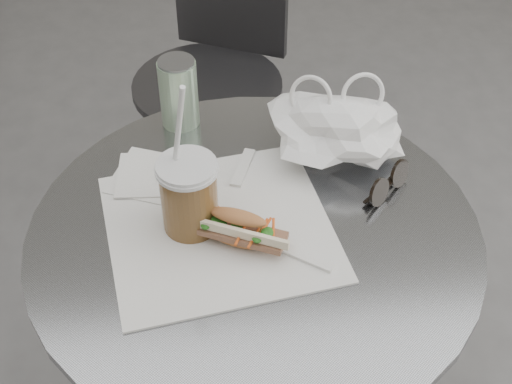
{
  "coord_description": "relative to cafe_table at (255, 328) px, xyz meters",
  "views": [
    {
      "loc": [
        -0.07,
        -0.62,
        1.6
      ],
      "look_at": [
        0.01,
        0.24,
        0.79
      ],
      "focal_mm": 50.0,
      "sensor_mm": 36.0,
      "label": 1
    }
  ],
  "objects": [
    {
      "name": "cafe_table",
      "position": [
        0.0,
        0.0,
        0.0
      ],
      "size": [
        0.76,
        0.76,
        0.74
      ],
      "color": "slate",
      "rests_on": "ground"
    },
    {
      "name": "sunglasses",
      "position": [
        0.24,
        0.07,
        0.29
      ],
      "size": [
        0.1,
        0.1,
        0.05
      ],
      "rotation": [
        0.0,
        0.0,
        0.76
      ],
      "color": "black",
      "rests_on": "cafe_table"
    },
    {
      "name": "plastic_bag",
      "position": [
        0.17,
        0.18,
        0.33
      ],
      "size": [
        0.26,
        0.22,
        0.11
      ],
      "primitive_type": null,
      "rotation": [
        0.0,
        0.0,
        -0.21
      ],
      "color": "white",
      "rests_on": "cafe_table"
    },
    {
      "name": "chair_far",
      "position": [
        -0.04,
        0.83,
        -0.12
      ],
      "size": [
        0.44,
        0.46,
        0.78
      ],
      "rotation": [
        0.0,
        0.0,
        2.72
      ],
      "color": "#2E2E30",
      "rests_on": "ground"
    },
    {
      "name": "sandwich_paper",
      "position": [
        -0.06,
        0.01,
        0.28
      ],
      "size": [
        0.42,
        0.4,
        0.0
      ],
      "primitive_type": "cube",
      "rotation": [
        0.0,
        0.0,
        0.17
      ],
      "color": "white",
      "rests_on": "cafe_table"
    },
    {
      "name": "napkin_stack",
      "position": [
        -0.17,
        0.15,
        0.28
      ],
      "size": [
        0.17,
        0.17,
        0.01
      ],
      "color": "white",
      "rests_on": "cafe_table"
    },
    {
      "name": "drink_can",
      "position": [
        -0.12,
        0.31,
        0.34
      ],
      "size": [
        0.07,
        0.07,
        0.14
      ],
      "color": "#558D52",
      "rests_on": "cafe_table"
    },
    {
      "name": "banh_mi",
      "position": [
        -0.03,
        -0.03,
        0.31
      ],
      "size": [
        0.2,
        0.15,
        0.07
      ],
      "rotation": [
        0.0,
        0.0,
        -0.43
      ],
      "color": "#BC7C47",
      "rests_on": "sandwich_paper"
    },
    {
      "name": "iced_coffee",
      "position": [
        -0.1,
        0.02,
        0.35
      ],
      "size": [
        0.1,
        0.1,
        0.29
      ],
      "color": "brown",
      "rests_on": "cafe_table"
    }
  ]
}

